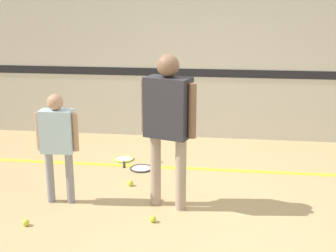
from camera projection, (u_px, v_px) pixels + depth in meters
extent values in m
plane|color=tan|center=(190.00, 210.00, 4.84)|extent=(16.00, 16.00, 0.00)
cube|color=beige|center=(207.00, 34.00, 6.97)|extent=(16.00, 0.06, 3.20)
cube|color=black|center=(206.00, 73.00, 7.09)|extent=(16.00, 0.01, 0.12)
cube|color=yellow|center=(198.00, 169.00, 6.01)|extent=(14.40, 0.10, 0.01)
cylinder|color=tan|center=(156.00, 170.00, 4.90)|extent=(0.11, 0.11, 0.77)
cylinder|color=tan|center=(181.00, 174.00, 4.77)|extent=(0.11, 0.11, 0.77)
cube|color=#2D2D33|center=(168.00, 107.00, 4.65)|extent=(0.50, 0.38, 0.61)
sphere|color=brown|center=(168.00, 66.00, 4.54)|extent=(0.22, 0.22, 0.22)
cylinder|color=brown|center=(145.00, 106.00, 4.77)|extent=(0.08, 0.08, 0.54)
cylinder|color=brown|center=(192.00, 111.00, 4.54)|extent=(0.08, 0.08, 0.54)
cylinder|color=gray|center=(50.00, 177.00, 4.98)|extent=(0.08, 0.08, 0.57)
cylinder|color=gray|center=(70.00, 177.00, 4.96)|extent=(0.08, 0.08, 0.57)
cube|color=silver|center=(57.00, 131.00, 4.84)|extent=(0.34, 0.20, 0.45)
sphere|color=tan|center=(55.00, 102.00, 4.76)|extent=(0.17, 0.17, 0.17)
cylinder|color=tan|center=(39.00, 131.00, 4.85)|extent=(0.06, 0.06, 0.40)
cylinder|color=tan|center=(75.00, 132.00, 4.82)|extent=(0.06, 0.06, 0.40)
torus|color=#28282D|center=(141.00, 168.00, 6.01)|extent=(0.41, 0.41, 0.02)
cylinder|color=silver|center=(141.00, 168.00, 6.01)|extent=(0.25, 0.25, 0.01)
cylinder|color=black|center=(154.00, 164.00, 6.17)|extent=(0.13, 0.17, 0.02)
sphere|color=black|center=(159.00, 162.00, 6.23)|extent=(0.03, 0.03, 0.03)
torus|color=#C6D838|center=(124.00, 159.00, 6.36)|extent=(0.34, 0.34, 0.02)
cylinder|color=silver|center=(124.00, 159.00, 6.36)|extent=(0.24, 0.24, 0.01)
cylinder|color=black|center=(124.00, 164.00, 6.15)|extent=(0.07, 0.19, 0.02)
sphere|color=black|center=(124.00, 167.00, 6.06)|extent=(0.03, 0.03, 0.03)
sphere|color=#CCE038|center=(153.00, 219.00, 4.58)|extent=(0.07, 0.07, 0.07)
sphere|color=#CCE038|center=(158.00, 160.00, 6.26)|extent=(0.07, 0.07, 0.07)
sphere|color=#CCE038|center=(130.00, 183.00, 5.47)|extent=(0.07, 0.07, 0.07)
sphere|color=#CCE038|center=(26.00, 223.00, 4.51)|extent=(0.07, 0.07, 0.07)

